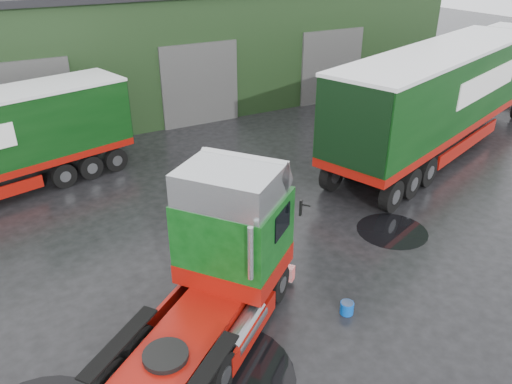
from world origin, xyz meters
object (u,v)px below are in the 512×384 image
at_px(lorry_right, 437,103).
at_px(tree_back_b, 212,4).
at_px(warehouse, 158,41).
at_px(hero_tractor, 200,275).
at_px(wash_bucket, 347,308).

xyz_separation_m(lorry_right, tree_back_b, (0.97, 24.61, 1.46)).
xyz_separation_m(warehouse, lorry_right, (7.03, -14.61, -0.86)).
bearing_deg(lorry_right, warehouse, -173.08).
distance_m(hero_tractor, wash_bucket, 4.06).
bearing_deg(wash_bucket, hero_tractor, 166.91).
height_order(hero_tractor, lorry_right, lorry_right).
xyz_separation_m(warehouse, wash_bucket, (-2.61, -21.12, -3.00)).
bearing_deg(lorry_right, hero_tractor, -85.49).
height_order(lorry_right, wash_bucket, lorry_right).
distance_m(lorry_right, tree_back_b, 24.67).
distance_m(wash_bucket, tree_back_b, 33.07).
relative_size(warehouse, tree_back_b, 4.32).
bearing_deg(hero_tractor, warehouse, 125.47).
bearing_deg(warehouse, wash_bucket, -97.05).
bearing_deg(wash_bucket, tree_back_b, 71.17).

